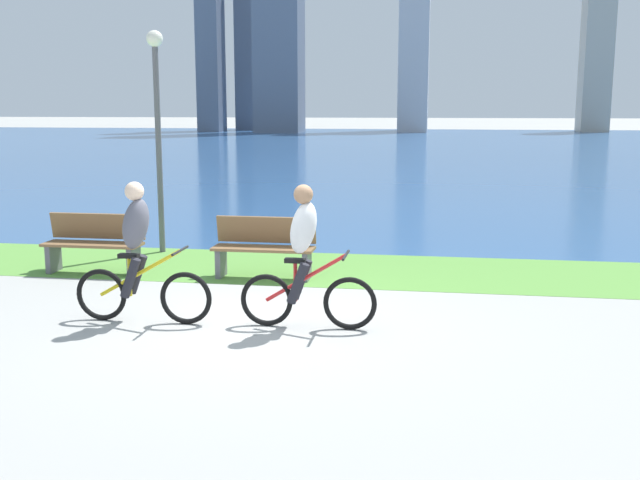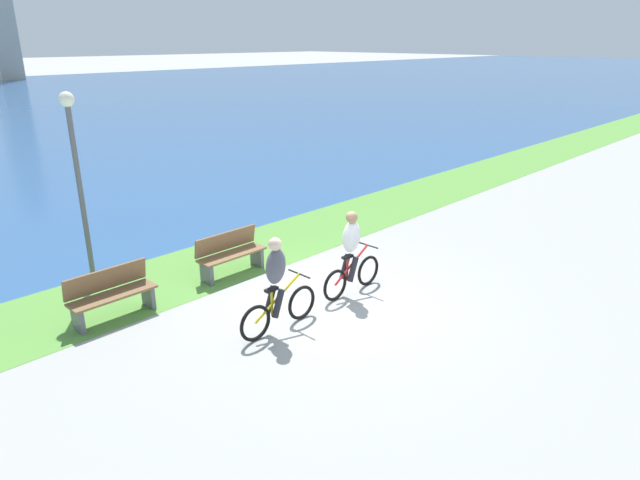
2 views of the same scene
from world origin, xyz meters
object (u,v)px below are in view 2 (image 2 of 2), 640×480
object	(u,v)px
cyclist_lead	(351,253)
bench_near_path	(230,254)
bench_far_along_path	(111,294)
cyclist_trailing	(277,285)
lamppost_tall	(76,162)

from	to	relation	value
cyclist_lead	bench_near_path	size ratio (longest dim) A/B	1.10
cyclist_lead	bench_far_along_path	size ratio (longest dim) A/B	1.10
cyclist_trailing	lamppost_tall	world-z (taller)	lamppost_tall
bench_far_along_path	lamppost_tall	distance (m)	2.69
cyclist_trailing	bench_far_along_path	distance (m)	2.99
cyclist_trailing	bench_far_along_path	world-z (taller)	cyclist_trailing
cyclist_lead	cyclist_trailing	distance (m)	1.96
cyclist_lead	cyclist_trailing	xyz separation A→B (m)	(-1.96, -0.08, 0.00)
cyclist_lead	cyclist_trailing	size ratio (longest dim) A/B	0.99
cyclist_lead	bench_far_along_path	distance (m)	4.38
bench_near_path	lamppost_tall	distance (m)	3.42
cyclist_trailing	bench_far_along_path	size ratio (longest dim) A/B	1.11
bench_far_along_path	lamppost_tall	world-z (taller)	lamppost_tall
cyclist_lead	lamppost_tall	world-z (taller)	lamppost_tall
bench_near_path	lamppost_tall	xyz separation A→B (m)	(-2.21, 1.64, 2.02)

